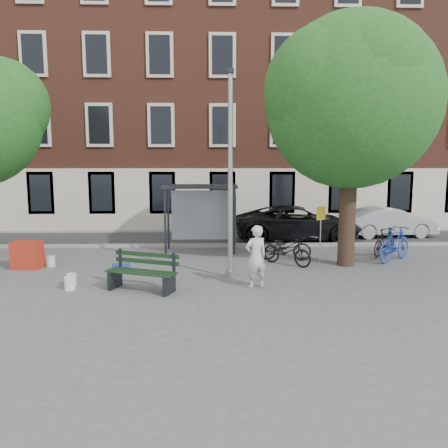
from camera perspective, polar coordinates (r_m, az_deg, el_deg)
ground at (r=13.37m, az=0.81°, el=-6.96°), size 90.00×90.00×0.00m
road at (r=20.21m, az=-0.06°, el=-1.88°), size 40.00×4.00×0.01m
curb_near at (r=18.24m, az=0.12°, el=-2.77°), size 40.00×0.25×0.12m
curb_far at (r=22.18m, az=-0.21°, el=-0.87°), size 40.00×0.25×0.12m
building_row at (r=26.17m, az=-0.46°, el=15.70°), size 30.00×8.00×14.00m
lamppost at (r=12.94m, az=0.84°, el=5.04°), size 0.28×0.35×6.11m
tree_right at (r=15.18m, az=16.55°, el=15.86°), size 5.76×5.60×8.20m
bus_shelter at (r=17.09m, az=-1.82°, el=2.80°), size 2.85×1.45×2.62m
painter at (r=12.13m, az=4.18°, el=-4.27°), size 0.75×0.62×1.75m
bench at (r=12.12m, az=-10.60°, el=-6.41°), size 2.04×1.28×1.00m
bike_a at (r=15.74m, az=7.92°, el=-2.94°), size 1.95×0.90×0.99m
bike_b at (r=16.57m, az=21.41°, el=-2.40°), size 1.97×1.80×1.25m
bike_c at (r=15.01m, az=8.22°, el=-3.50°), size 1.82×1.71×0.98m
bike_d at (r=17.45m, az=20.25°, el=-2.22°), size 1.58×1.54×1.03m
car_dark at (r=19.91m, az=9.56°, el=0.12°), size 5.63×2.62×1.56m
car_silver at (r=21.99m, az=20.72°, el=0.25°), size 4.40×1.83×1.42m
red_stand at (r=15.78m, az=-24.32°, el=-3.70°), size 0.97×0.71×0.90m
blue_crate at (r=14.59m, az=-13.30°, el=-5.52°), size 0.64×0.53×0.20m
bucket_a at (r=12.74m, az=-19.50°, el=-7.33°), size 0.37×0.37×0.36m
bucket_b at (r=15.78m, az=-21.69°, el=-4.56°), size 0.33×0.33×0.36m
bucket_c at (r=13.11m, az=-19.29°, el=-6.90°), size 0.32×0.32×0.36m
notice_sign at (r=15.13m, az=12.52°, el=0.23°), size 0.32×0.17×1.99m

